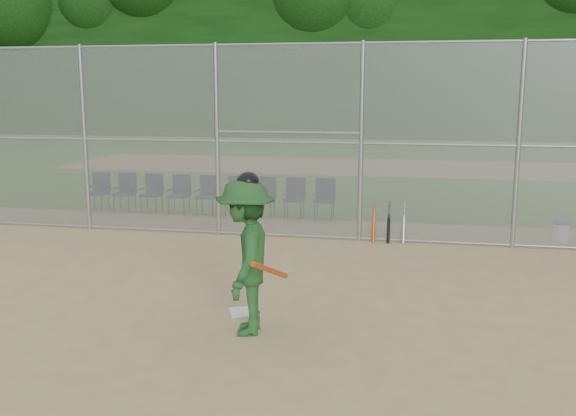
% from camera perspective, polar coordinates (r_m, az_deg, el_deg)
% --- Properties ---
extents(ground, '(100.00, 100.00, 0.00)m').
position_cam_1_polar(ground, '(8.68, -3.23, -10.13)').
color(ground, tan).
rests_on(ground, ground).
extents(grass_strip, '(100.00, 100.00, 0.00)m').
position_cam_1_polar(grass_strip, '(26.12, 6.58, 3.68)').
color(grass_strip, '#32681F').
rests_on(grass_strip, ground).
extents(dirt_patch_far, '(24.00, 24.00, 0.00)m').
position_cam_1_polar(dirt_patch_far, '(26.12, 6.58, 3.69)').
color(dirt_patch_far, tan).
rests_on(dirt_patch_far, ground).
extents(backstop_fence, '(16.09, 0.09, 4.00)m').
position_cam_1_polar(backstop_fence, '(13.06, 2.13, 6.14)').
color(backstop_fence, gray).
rests_on(backstop_fence, ground).
extents(treeline, '(81.00, 60.00, 11.00)m').
position_cam_1_polar(treeline, '(28.05, 7.16, 15.37)').
color(treeline, black).
rests_on(treeline, ground).
extents(home_plate, '(0.52, 0.52, 0.02)m').
position_cam_1_polar(home_plate, '(9.06, -3.90, -9.17)').
color(home_plate, white).
rests_on(home_plate, ground).
extents(batter_at_plate, '(1.00, 1.48, 2.07)m').
position_cam_1_polar(batter_at_plate, '(8.07, -3.77, -4.28)').
color(batter_at_plate, '#205122').
rests_on(batter_at_plate, ground).
extents(water_cooler, '(0.32, 0.32, 0.40)m').
position_cam_1_polar(water_cooler, '(14.26, 23.09, -1.91)').
color(water_cooler, white).
rests_on(water_cooler, ground).
extents(spare_bats, '(0.66, 0.31, 0.84)m').
position_cam_1_polar(spare_bats, '(13.13, 8.95, -1.24)').
color(spare_bats, '#D84C14').
rests_on(spare_bats, ground).
extents(chair_0, '(0.54, 0.52, 0.96)m').
position_cam_1_polar(chair_0, '(17.11, -16.57, 1.37)').
color(chair_0, '#10193B').
rests_on(chair_0, ground).
extents(chair_1, '(0.54, 0.52, 0.96)m').
position_cam_1_polar(chair_1, '(16.78, -14.36, 1.31)').
color(chair_1, '#10193B').
rests_on(chair_1, ground).
extents(chair_2, '(0.54, 0.52, 0.96)m').
position_cam_1_polar(chair_2, '(16.48, -12.06, 1.25)').
color(chair_2, '#10193B').
rests_on(chair_2, ground).
extents(chair_3, '(0.54, 0.52, 0.96)m').
position_cam_1_polar(chair_3, '(16.21, -9.68, 1.18)').
color(chair_3, '#10193B').
rests_on(chair_3, ground).
extents(chair_4, '(0.54, 0.52, 0.96)m').
position_cam_1_polar(chair_4, '(15.97, -7.22, 1.10)').
color(chair_4, '#10193B').
rests_on(chair_4, ground).
extents(chair_5, '(0.54, 0.52, 0.96)m').
position_cam_1_polar(chair_5, '(15.76, -4.69, 1.03)').
color(chair_5, '#10193B').
rests_on(chair_5, ground).
extents(chair_6, '(0.54, 0.52, 0.96)m').
position_cam_1_polar(chair_6, '(15.57, -2.10, 0.94)').
color(chair_6, '#10193B').
rests_on(chair_6, ground).
extents(chair_7, '(0.54, 0.52, 0.96)m').
position_cam_1_polar(chair_7, '(15.43, 0.55, 0.86)').
color(chair_7, '#10193B').
rests_on(chair_7, ground).
extents(chair_8, '(0.54, 0.52, 0.96)m').
position_cam_1_polar(chair_8, '(15.31, 3.24, 0.77)').
color(chair_8, '#10193B').
rests_on(chair_8, ground).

